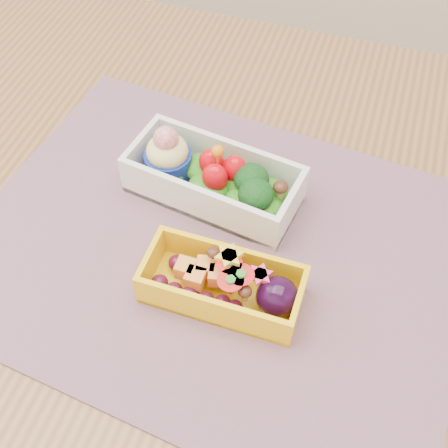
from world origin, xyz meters
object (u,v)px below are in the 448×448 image
(placemat, at_px, (216,248))
(bento_white, at_px, (213,179))
(bento_yellow, at_px, (226,285))
(table, at_px, (233,282))

(placemat, bearing_deg, bento_white, 110.95)
(bento_yellow, bearing_deg, bento_white, 114.60)
(table, bearing_deg, placemat, -116.61)
(table, distance_m, bento_white, 0.14)
(table, height_order, placemat, placemat)
(placemat, bearing_deg, table, 63.39)
(placemat, distance_m, bento_yellow, 0.07)
(table, height_order, bento_yellow, bento_yellow)
(table, height_order, bento_white, bento_white)
(bento_white, bearing_deg, table, -39.94)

